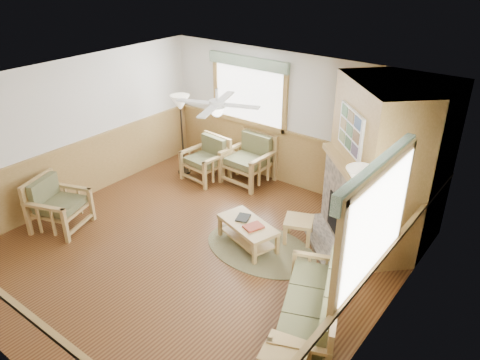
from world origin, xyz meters
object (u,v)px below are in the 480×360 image
Objects in this scene: sofa at (309,305)px; floor_lamp_left at (182,135)px; armchair_back_right at (248,160)px; floor_lamp_right at (354,226)px; armchair_back_left at (205,159)px; end_table_chairs at (226,163)px; coffee_table at (248,234)px; armchair_left at (59,204)px; footstool at (298,230)px.

sofa is 1.02× the size of floor_lamp_left.
floor_lamp_right reaches higher than armchair_back_right.
armchair_back_left reaches higher than sofa.
armchair_back_left is at bearing -112.65° from end_table_chairs.
sofa reaches higher than coffee_table.
armchair_left reaches higher than end_table_chairs.
floor_lamp_right is (4.62, 1.79, 0.45)m from armchair_left.
armchair_back_right is at bearing 20.41° from floor_lamp_left.
armchair_back_left is 0.51× the size of floor_lamp_left.
armchair_left is 2.95m from floor_lamp_left.
armchair_back_left is 0.49× the size of floor_lamp_right.
coffee_table is 0.86m from footstool.
armchair_left is at bearing -105.93° from sofa.
floor_lamp_right is at bearing -25.65° from armchair_back_right.
footstool is at bearing -167.29° from sofa.
sofa is 4.64m from armchair_back_left.
floor_lamp_right is at bearing 160.30° from sofa.
floor_lamp_left is at bearing -167.23° from armchair_back_left.
armchair_left reaches higher than footstool.
coffee_table is at bearing -172.01° from floor_lamp_right.
footstool is at bearing -29.89° from armchair_back_right.
footstool is at bearing 160.50° from floor_lamp_right.
armchair_left is (-0.75, -2.98, 0.02)m from armchair_back_left.
armchair_back_left is 1.78× the size of end_table_chairs.
coffee_table is 2.12× the size of end_table_chairs.
floor_lamp_right is (1.12, -0.40, 0.71)m from footstool.
footstool is 3.47m from floor_lamp_left.
end_table_chairs is 1.08× the size of footstool.
armchair_back_left reaches higher than footstool.
armchair_back_left is (-3.93, 2.48, 0.04)m from sofa.
sofa reaches higher than end_table_chairs.
floor_lamp_right reaches higher than coffee_table.
end_table_chairs is at bearing 73.20° from armchair_back_left.
end_table_chairs is 4.09m from floor_lamp_right.
footstool is (0.59, 0.63, -0.01)m from coffee_table.
armchair_back_left is at bearing 6.92° from floor_lamp_left.
end_table_chairs reaches higher than coffee_table.
end_table_chairs is at bearing 154.41° from footstool.
armchair_back_right is at bearing 143.87° from coffee_table.
floor_lamp_right is (3.08, -1.63, 0.42)m from armchair_back_right.
armchair_left is 3.31m from coffee_table.
end_table_chairs reaches higher than footstool.
sofa is at bearing -103.88° from armchair_left.
end_table_chairs is 0.27× the size of floor_lamp_right.
floor_lamp_right is at bearing -14.14° from floor_lamp_left.
floor_lamp_left is at bearing -23.39° from armchair_left.
sofa is 1.79× the size of armchair_back_right.
floor_lamp_left reaches higher than footstool.
floor_lamp_left is at bearing 171.02° from coffee_table.
armchair_back_left is 0.51m from end_table_chairs.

